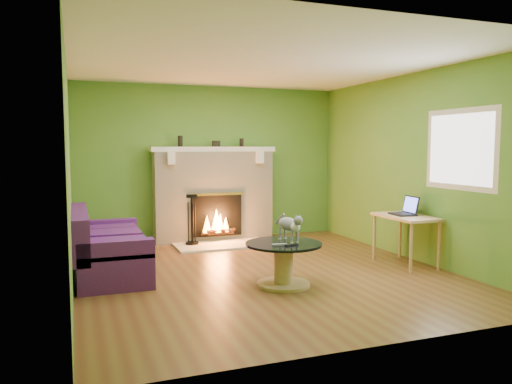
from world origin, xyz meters
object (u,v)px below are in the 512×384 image
at_px(sofa, 106,249).
at_px(coffee_table, 283,261).
at_px(cat, 288,227).
at_px(desk, 406,221).

xyz_separation_m(sofa, coffee_table, (1.87, -1.22, -0.03)).
height_order(coffee_table, cat, cat).
bearing_deg(coffee_table, cat, 32.01).
bearing_deg(cat, sofa, 141.92).
relative_size(coffee_table, cat, 1.63).
distance_m(sofa, coffee_table, 2.24).
bearing_deg(desk, cat, -170.21).
xyz_separation_m(coffee_table, desk, (1.94, 0.37, 0.30)).
bearing_deg(coffee_table, desk, 10.82).
bearing_deg(sofa, coffee_table, -33.18).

